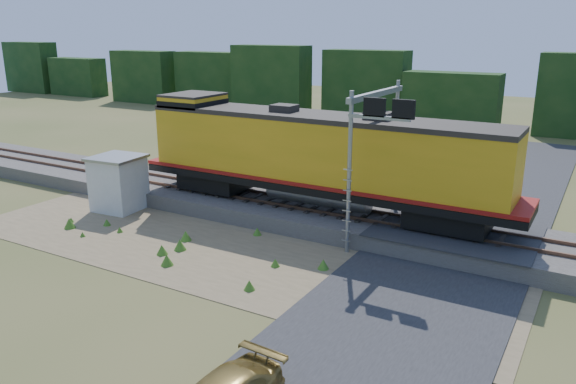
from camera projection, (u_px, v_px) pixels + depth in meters
The scene contains 10 objects.
ground at pixel (249, 264), 23.57m from camera, with size 140.00×140.00×0.00m, color #475123.
ballast at pixel (315, 215), 28.44m from camera, with size 70.00×5.00×0.80m, color slate.
rails at pixel (315, 206), 28.31m from camera, with size 70.00×1.54×0.16m.
dirt_shoulder at pixel (218, 250), 24.95m from camera, with size 26.00×8.00×0.03m, color #8C7754.
road at pixel (417, 292), 20.79m from camera, with size 7.00×66.00×0.86m.
tree_line_north at pixel (468, 98), 54.26m from camera, with size 130.00×3.00×6.50m.
weed_clumps at pixel (186, 247), 25.34m from camera, with size 15.00×6.20×0.56m, color #417421, non-canonical shape.
locomotive at pixel (314, 155), 27.64m from camera, with size 19.92×3.04×5.14m.
shed at pixel (119, 183), 30.23m from camera, with size 2.73×2.73×2.97m.
signal_gantry at pixel (378, 127), 24.88m from camera, with size 2.80×6.20×7.07m.
Camera 1 is at (12.35, -18.03, 9.48)m, focal length 35.00 mm.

